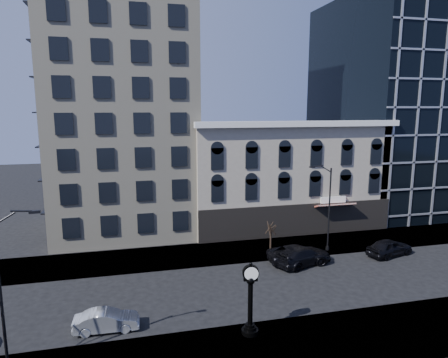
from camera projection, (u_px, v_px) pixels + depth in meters
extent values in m
plane|color=black|center=(211.00, 293.00, 30.28)|extent=(160.00, 160.00, 0.00)
cube|color=gray|center=(194.00, 255.00, 37.92)|extent=(160.00, 6.00, 0.12)
cube|color=gray|center=(240.00, 354.00, 22.62)|extent=(160.00, 6.00, 0.12)
cube|color=beige|center=(121.00, 60.00, 43.71)|extent=(15.00, 15.00, 38.00)
cube|color=#ADA28E|center=(282.00, 175.00, 47.33)|extent=(22.00, 10.00, 12.00)
cube|color=white|center=(302.00, 124.00, 41.26)|extent=(22.60, 0.80, 0.60)
cube|color=black|center=(298.00, 220.00, 43.24)|extent=(22.00, 0.30, 3.60)
cube|color=maroon|center=(335.00, 205.00, 43.36)|extent=(4.50, 1.18, 0.55)
cube|color=black|center=(405.00, 107.00, 55.37)|extent=(20.00, 20.00, 28.00)
cylinder|color=black|center=(250.00, 331.00, 24.58)|extent=(1.05, 1.05, 0.29)
cylinder|color=black|center=(250.00, 328.00, 24.54)|extent=(0.76, 0.76, 0.19)
cylinder|color=black|center=(250.00, 325.00, 24.51)|extent=(0.57, 0.57, 0.15)
cylinder|color=black|center=(250.00, 303.00, 24.26)|extent=(0.31, 0.31, 2.77)
sphere|color=black|center=(251.00, 280.00, 24.00)|extent=(0.53, 0.53, 0.53)
cube|color=black|center=(251.00, 279.00, 23.98)|extent=(0.88, 0.39, 0.24)
cylinder|color=black|center=(251.00, 273.00, 23.91)|extent=(1.03, 0.51, 0.99)
cylinder|color=white|center=(251.00, 274.00, 23.76)|extent=(0.82, 0.20, 0.84)
cylinder|color=white|center=(250.00, 272.00, 24.07)|extent=(0.82, 0.20, 0.84)
sphere|color=black|center=(251.00, 264.00, 23.81)|extent=(0.19, 0.19, 0.19)
cylinder|color=black|center=(1.00, 298.00, 20.20)|extent=(0.16, 0.16, 8.42)
cube|color=black|center=(34.00, 212.00, 19.99)|extent=(0.55, 0.25, 0.14)
cylinder|color=black|center=(329.00, 210.00, 38.29)|extent=(0.15, 0.15, 8.13)
cylinder|color=black|center=(327.00, 248.00, 38.98)|extent=(0.34, 0.34, 0.38)
cube|color=black|center=(313.00, 167.00, 37.26)|extent=(0.53, 0.24, 0.13)
cylinder|color=black|center=(271.00, 240.00, 38.93)|extent=(0.19, 0.19, 2.06)
imported|color=#A5A8AD|center=(107.00, 320.00, 25.06)|extent=(4.08, 1.54, 1.33)
imported|color=black|center=(299.00, 254.00, 36.00)|extent=(5.79, 2.90, 1.58)
imported|color=black|center=(303.00, 256.00, 35.61)|extent=(6.14, 4.16, 1.65)
imported|color=black|center=(389.00, 247.00, 37.76)|extent=(5.11, 3.08, 1.63)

